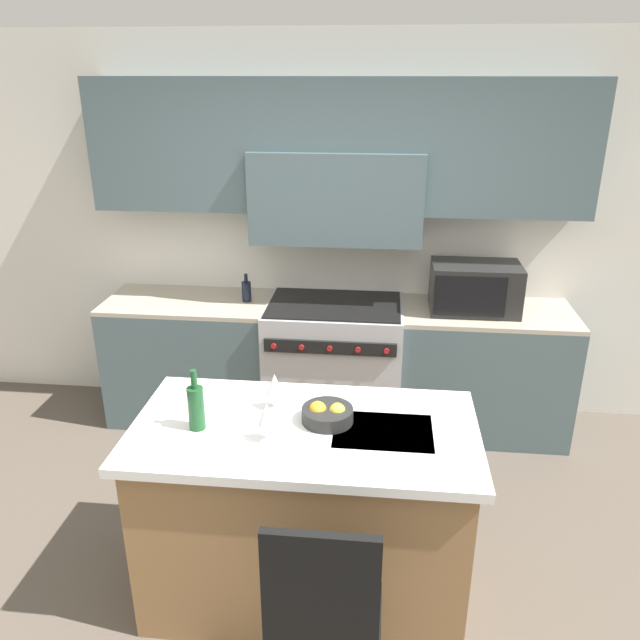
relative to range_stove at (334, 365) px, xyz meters
The scene contains 11 objects.
back_cabinetry 1.15m from the range_stove, 90.00° to the left, with size 10.00×0.46×2.70m.
back_counter 0.02m from the range_stove, 90.00° to the left, with size 3.27×0.62×0.91m.
range_stove is the anchor object (origin of this frame).
microwave 1.12m from the range_stove, ahead, with size 0.58×0.37×0.33m.
kitchen_island 1.62m from the range_stove, 89.92° to the right, with size 1.56×0.82×0.94m.
island_chair 2.36m from the range_stove, 86.12° to the right, with size 0.42×0.40×1.06m.
wine_bottle 1.85m from the range_stove, 105.67° to the right, with size 0.07×0.07×0.29m.
wine_glass_near 1.86m from the range_stove, 94.75° to the right, with size 0.08×0.08×0.18m.
wine_glass_far 1.60m from the range_stove, 96.11° to the right, with size 0.08×0.08×0.18m.
fruit_bowl 1.65m from the range_stove, 86.42° to the right, with size 0.24×0.24×0.10m.
oil_bottle_on_counter 0.82m from the range_stove, behind, with size 0.07×0.07×0.20m.
Camera 1 is at (0.32, -2.07, 2.43)m, focal length 35.00 mm.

